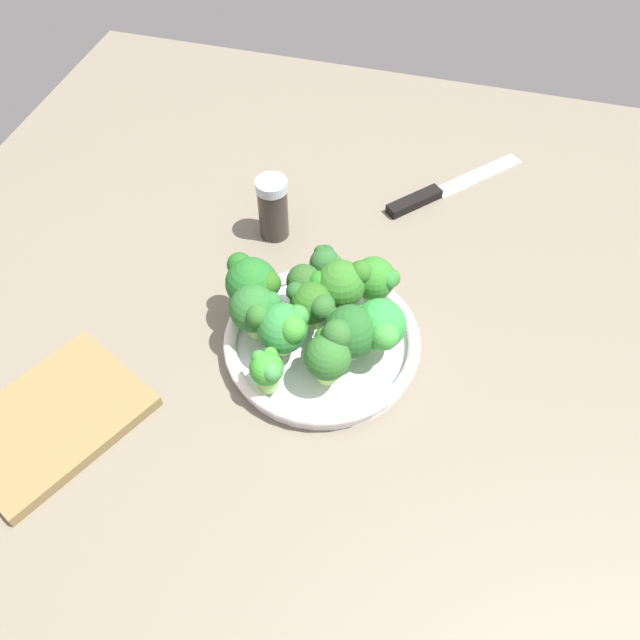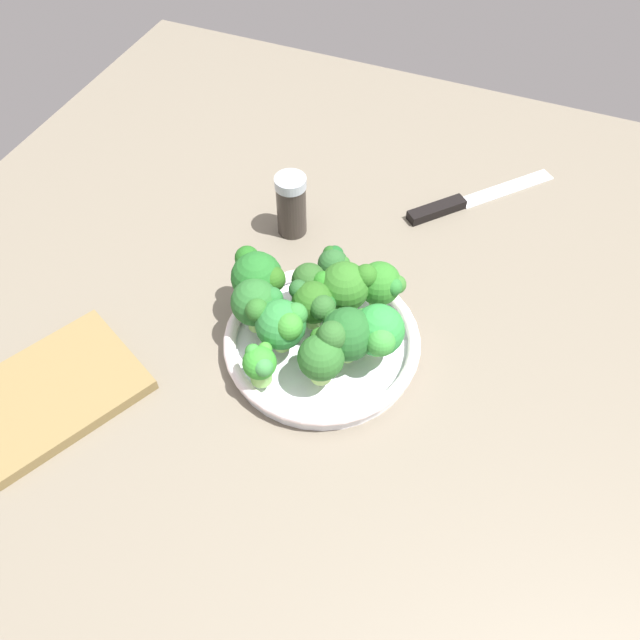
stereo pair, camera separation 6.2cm
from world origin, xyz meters
TOP-DOWN VIEW (x-y plane):
  - ground_plane at (0.00, 0.00)cm, footprint 130.00×130.00cm
  - bowl at (-3.31, 0.27)cm, footprint 25.30×25.30cm
  - broccoli_floret_0 at (-5.32, -3.66)cm, footprint 7.27×6.70cm
  - broccoli_floret_1 at (1.34, 3.62)cm, footprint 4.52×4.52cm
  - broccoli_floret_2 at (-3.08, -7.06)cm, footprint 7.15×6.75cm
  - broccoli_floret_3 at (1.96, -0.94)cm, footprint 6.44×7.81cm
  - broccoli_floret_4 at (-2.13, 1.55)cm, footprint 5.47×6.56cm
  - broccoli_floret_5 at (-6.79, 3.67)cm, footprint 6.22×6.36cm
  - broccoli_floret_6 at (-12.23, 4.20)cm, footprint 4.63×4.09cm
  - broccoli_floret_7 at (-8.92, -2.09)cm, footprint 6.06×5.60cm
  - broccoli_floret_8 at (4.49, -4.99)cm, footprint 5.69×6.26cm
  - broccoli_floret_9 at (5.78, 2.06)cm, footprint 4.34×4.28cm
  - broccoli_floret_10 at (-0.99, 9.80)cm, footprint 6.69×7.66cm
  - broccoli_floret_11 at (-5.13, 7.98)cm, footprint 6.39×6.39cm
  - knife at (31.35, -9.65)cm, footprint 21.41×19.54cm
  - cutting_board at (-22.57, 28.06)cm, footprint 25.46×22.97cm
  - pepper_shaker at (15.84, 12.68)cm, footprint 4.58×4.58cm

SIDE VIEW (x-z plane):
  - ground_plane at x=0.00cm, z-range -2.50..0.00cm
  - knife at x=31.35cm, z-range -0.20..1.30cm
  - cutting_board at x=-22.57cm, z-range 0.00..1.60cm
  - bowl at x=-3.31cm, z-range 0.03..2.99cm
  - pepper_shaker at x=15.84cm, z-range 0.07..10.00cm
  - broccoli_floret_6 at x=-12.23cm, z-range 3.51..8.95cm
  - broccoli_floret_9 at x=5.78cm, z-range 3.64..9.42cm
  - broccoli_floret_1 at x=1.34cm, z-range 3.60..9.90cm
  - broccoli_floret_8 at x=4.49cm, z-range 3.42..10.14cm
  - broccoli_floret_7 at x=-8.92cm, z-range 3.55..10.34cm
  - broccoli_floret_2 at x=-3.08cm, z-range 3.42..10.67cm
  - broccoli_floret_3 at x=1.96cm, z-range 3.57..11.12cm
  - broccoli_floret_4 at x=-2.13cm, z-range 3.87..10.84cm
  - broccoli_floret_5 at x=-6.79cm, z-range 3.77..11.23cm
  - broccoli_floret_0 at x=-5.32cm, z-range 3.55..11.48cm
  - broccoli_floret_11 at x=-5.13cm, z-range 3.79..11.49cm
  - broccoli_floret_10 at x=-0.99cm, z-range 3.64..11.64cm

